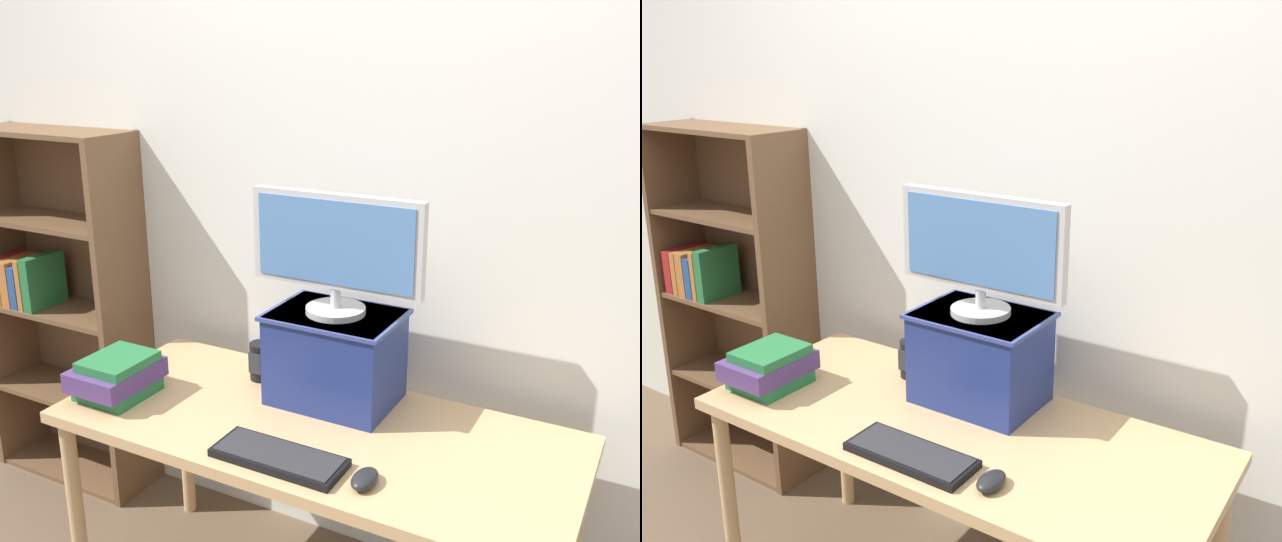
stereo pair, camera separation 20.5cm
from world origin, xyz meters
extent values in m
cube|color=silver|center=(0.00, 0.47, 1.30)|extent=(7.00, 0.08, 2.60)
cube|color=tan|center=(0.00, 0.00, 0.71)|extent=(1.56, 0.67, 0.04)
cylinder|color=tan|center=(-0.73, -0.28, 0.35)|extent=(0.05, 0.05, 0.69)
cylinder|color=tan|center=(-0.73, 0.28, 0.35)|extent=(0.05, 0.05, 0.69)
cube|color=brown|center=(-1.70, 0.29, 0.75)|extent=(0.03, 0.28, 1.50)
cube|color=brown|center=(-1.00, 0.29, 0.75)|extent=(0.03, 0.28, 1.50)
cube|color=brown|center=(-1.35, 0.43, 0.75)|extent=(0.72, 0.01, 1.50)
cube|color=brown|center=(-1.35, 0.29, 0.01)|extent=(0.67, 0.27, 0.02)
cube|color=brown|center=(-1.35, 0.29, 0.39)|extent=(0.67, 0.27, 0.02)
cube|color=brown|center=(-1.35, 0.29, 0.76)|extent=(0.67, 0.27, 0.02)
cube|color=brown|center=(-1.35, 0.29, 1.14)|extent=(0.67, 0.27, 0.02)
cube|color=brown|center=(-1.35, 0.29, 1.49)|extent=(0.67, 0.27, 0.02)
cube|color=maroon|center=(-1.63, 0.26, 0.87)|extent=(0.05, 0.20, 0.19)
cube|color=#AD662D|center=(-1.59, 0.26, 0.87)|extent=(0.03, 0.20, 0.19)
cube|color=#AD662D|center=(-1.54, 0.26, 0.87)|extent=(0.05, 0.20, 0.19)
cube|color=navy|center=(-1.49, 0.26, 0.86)|extent=(0.04, 0.20, 0.18)
cube|color=#AD662D|center=(-1.45, 0.26, 0.88)|extent=(0.03, 0.20, 0.21)
cube|color=#236B38|center=(-1.41, 0.26, 0.88)|extent=(0.05, 0.20, 0.22)
cube|color=navy|center=(-0.01, 0.17, 0.87)|extent=(0.38, 0.28, 0.29)
cube|color=#334284|center=(-0.01, 0.17, 1.02)|extent=(0.40, 0.30, 0.01)
cylinder|color=#B7B7BA|center=(-0.01, 0.17, 1.03)|extent=(0.18, 0.18, 0.02)
cylinder|color=#B7B7BA|center=(-0.01, 0.17, 1.07)|extent=(0.03, 0.03, 0.06)
cube|color=#B7B7BA|center=(-0.01, 0.17, 1.25)|extent=(0.56, 0.04, 0.29)
cube|color=#4C7AB7|center=(-0.01, 0.15, 1.25)|extent=(0.51, 0.00, 0.26)
cube|color=black|center=(0.01, -0.22, 0.74)|extent=(0.37, 0.14, 0.02)
cube|color=#28282B|center=(0.01, -0.22, 0.75)|extent=(0.35, 0.13, 0.00)
ellipsoid|color=black|center=(0.26, -0.21, 0.74)|extent=(0.06, 0.10, 0.04)
cube|color=#236B38|center=(-0.65, -0.13, 0.75)|extent=(0.20, 0.21, 0.04)
cube|color=#4C336B|center=(-0.65, -0.13, 0.80)|extent=(0.21, 0.26, 0.06)
cube|color=#236B38|center=(-0.64, -0.13, 0.85)|extent=(0.18, 0.21, 0.03)
cylinder|color=black|center=(-0.30, 0.19, 0.79)|extent=(0.08, 0.08, 0.13)
cube|color=#2D2D30|center=(-0.30, 0.15, 0.80)|extent=(0.05, 0.00, 0.07)
camera|label=1|loc=(0.91, -1.66, 1.80)|focal=40.00mm
camera|label=2|loc=(1.08, -1.56, 1.80)|focal=40.00mm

